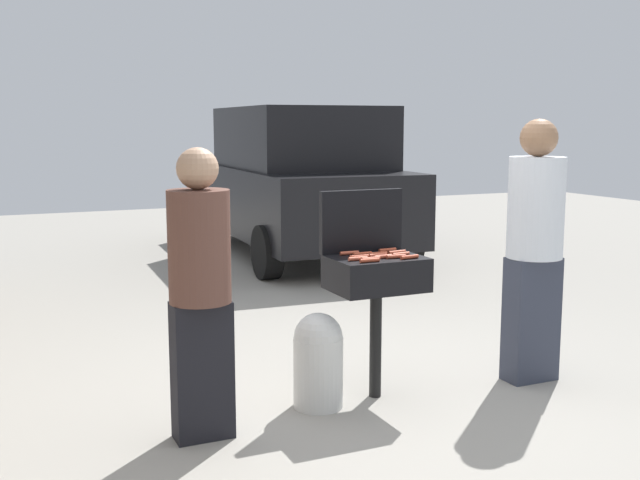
# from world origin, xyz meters

# --- Properties ---
(ground_plane) EXTENTS (24.00, 24.00, 0.00)m
(ground_plane) POSITION_xyz_m (0.00, 0.00, 0.00)
(ground_plane) COLOR #9E998E
(bbq_grill) EXTENTS (0.60, 0.44, 0.95)m
(bbq_grill) POSITION_xyz_m (0.07, -0.01, 0.80)
(bbq_grill) COLOR black
(bbq_grill) RESTS_ON ground
(grill_lid_open) EXTENTS (0.60, 0.05, 0.42)m
(grill_lid_open) POSITION_xyz_m (0.07, 0.21, 1.16)
(grill_lid_open) COLOR black
(grill_lid_open) RESTS_ON bbq_grill
(hot_dog_0) EXTENTS (0.13, 0.04, 0.03)m
(hot_dog_0) POSITION_xyz_m (0.11, 0.02, 0.96)
(hot_dog_0) COLOR #AD4228
(hot_dog_0) RESTS_ON bbq_grill
(hot_dog_1) EXTENTS (0.13, 0.03, 0.03)m
(hot_dog_1) POSITION_xyz_m (-0.03, -0.13, 0.96)
(hot_dog_1) COLOR #B74C33
(hot_dog_1) RESTS_ON bbq_grill
(hot_dog_2) EXTENTS (0.13, 0.04, 0.03)m
(hot_dog_2) POSITION_xyz_m (0.16, -0.11, 0.96)
(hot_dog_2) COLOR #B74C33
(hot_dog_2) RESTS_ON bbq_grill
(hot_dog_3) EXTENTS (0.13, 0.03, 0.03)m
(hot_dog_3) POSITION_xyz_m (-0.10, -0.08, 0.96)
(hot_dog_3) COLOR #C6593D
(hot_dog_3) RESTS_ON bbq_grill
(hot_dog_4) EXTENTS (0.13, 0.03, 0.03)m
(hot_dog_4) POSITION_xyz_m (0.23, 0.13, 0.96)
(hot_dog_4) COLOR #AD4228
(hot_dog_4) RESTS_ON bbq_grill
(hot_dog_5) EXTENTS (0.13, 0.03, 0.03)m
(hot_dog_5) POSITION_xyz_m (0.01, 0.06, 0.96)
(hot_dog_5) COLOR #AD4228
(hot_dog_5) RESTS_ON bbq_grill
(hot_dog_6) EXTENTS (0.13, 0.04, 0.03)m
(hot_dog_6) POSITION_xyz_m (0.08, -0.08, 0.96)
(hot_dog_6) COLOR #B74C33
(hot_dog_6) RESTS_ON bbq_grill
(hot_dog_7) EXTENTS (0.13, 0.04, 0.03)m
(hot_dog_7) POSITION_xyz_m (0.08, -0.02, 0.96)
(hot_dog_7) COLOR #C6593D
(hot_dog_7) RESTS_ON bbq_grill
(hot_dog_8) EXTENTS (0.13, 0.04, 0.03)m
(hot_dog_8) POSITION_xyz_m (0.23, -0.17, 0.96)
(hot_dog_8) COLOR #AD4228
(hot_dog_8) RESTS_ON bbq_grill
(hot_dog_9) EXTENTS (0.13, 0.03, 0.03)m
(hot_dog_9) POSITION_xyz_m (-0.06, -0.17, 0.96)
(hot_dog_9) COLOR #AD4228
(hot_dog_9) RESTS_ON bbq_grill
(hot_dog_10) EXTENTS (0.13, 0.04, 0.03)m
(hot_dog_10) POSITION_xyz_m (0.25, 0.03, 0.96)
(hot_dog_10) COLOR #B74C33
(hot_dog_10) RESTS_ON bbq_grill
(hot_dog_11) EXTENTS (0.13, 0.03, 0.03)m
(hot_dog_11) POSITION_xyz_m (-0.05, 0.13, 0.96)
(hot_dog_11) COLOR #B74C33
(hot_dog_11) RESTS_ON bbq_grill
(hot_dog_12) EXTENTS (0.13, 0.03, 0.03)m
(hot_dog_12) POSITION_xyz_m (-0.06, -0.03, 0.96)
(hot_dog_12) COLOR #AD4228
(hot_dog_12) RESTS_ON bbq_grill
(hot_dog_13) EXTENTS (0.13, 0.04, 0.03)m
(hot_dog_13) POSITION_xyz_m (0.23, -0.05, 0.96)
(hot_dog_13) COLOR #C6593D
(hot_dog_13) RESTS_ON bbq_grill
(propane_tank) EXTENTS (0.32, 0.32, 0.62)m
(propane_tank) POSITION_xyz_m (-0.35, -0.03, 0.32)
(propane_tank) COLOR silver
(propane_tank) RESTS_ON ground
(person_left) EXTENTS (0.35, 0.35, 1.68)m
(person_left) POSITION_xyz_m (-1.16, -0.20, 0.91)
(person_left) COLOR black
(person_left) RESTS_ON ground
(person_right) EXTENTS (0.39, 0.39, 1.84)m
(person_right) POSITION_xyz_m (1.24, -0.16, 1.00)
(person_right) COLOR #333847
(person_right) RESTS_ON ground
(parked_minivan) EXTENTS (2.21, 4.49, 2.02)m
(parked_minivan) POSITION_xyz_m (1.76, 5.38, 1.03)
(parked_minivan) COLOR black
(parked_minivan) RESTS_ON ground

